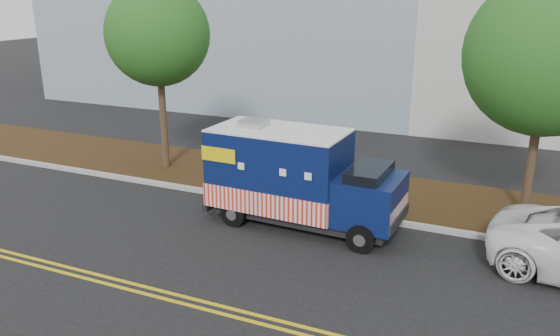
% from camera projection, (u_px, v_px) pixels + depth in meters
% --- Properties ---
extents(ground, '(120.00, 120.00, 0.00)m').
position_uv_depth(ground, '(261.00, 222.00, 16.14)').
color(ground, black).
rests_on(ground, ground).
extents(curb, '(120.00, 0.18, 0.15)m').
position_uv_depth(curb, '(280.00, 203.00, 17.34)').
color(curb, '#9E9E99').
rests_on(curb, ground).
extents(mulch_strip, '(120.00, 4.00, 0.15)m').
position_uv_depth(mulch_strip, '(304.00, 183.00, 19.17)').
color(mulch_strip, black).
rests_on(mulch_strip, ground).
extents(centerline_near, '(120.00, 0.10, 0.01)m').
position_uv_depth(centerline_near, '(175.00, 294.00, 12.27)').
color(centerline_near, gold).
rests_on(centerline_near, ground).
extents(centerline_far, '(120.00, 0.10, 0.01)m').
position_uv_depth(centerline_far, '(168.00, 300.00, 12.05)').
color(centerline_far, gold).
rests_on(centerline_far, ground).
extents(tree_a, '(3.70, 3.70, 6.91)m').
position_uv_depth(tree_a, '(158.00, 34.00, 19.31)').
color(tree_a, '#38281C').
rests_on(tree_a, ground).
extents(tree_c, '(4.48, 4.48, 7.09)m').
position_uv_depth(tree_c, '(547.00, 55.00, 14.83)').
color(tree_c, '#38281C').
rests_on(tree_c, ground).
extents(sign_post, '(0.06, 0.06, 2.40)m').
position_uv_depth(sign_post, '(234.00, 161.00, 17.91)').
color(sign_post, '#473828').
rests_on(sign_post, ground).
extents(food_truck, '(5.73, 2.36, 2.98)m').
position_uv_depth(food_truck, '(295.00, 180.00, 15.65)').
color(food_truck, black).
rests_on(food_truck, ground).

